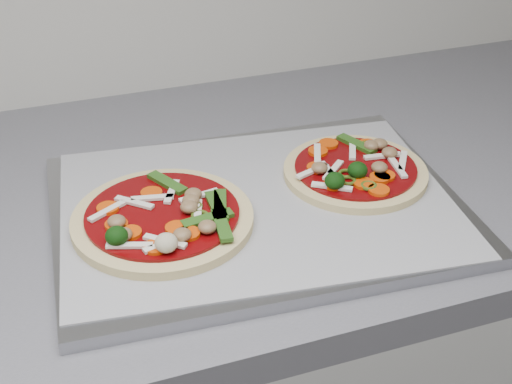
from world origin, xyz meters
name	(u,v)px	position (x,y,z in m)	size (l,w,h in m)	color
baking_tray	(257,208)	(0.57, 1.22, 0.91)	(0.47, 0.35, 0.02)	#95969B
parchment	(257,202)	(0.57, 1.22, 0.92)	(0.45, 0.33, 0.00)	#A3A3A8
pizza_left	(164,218)	(0.46, 1.20, 0.93)	(0.23, 0.23, 0.03)	beige
pizza_right	(355,170)	(0.70, 1.23, 0.93)	(0.21, 0.21, 0.03)	beige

